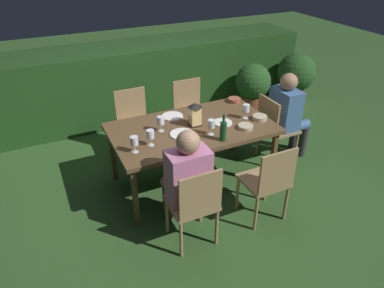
{
  "coord_description": "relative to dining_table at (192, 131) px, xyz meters",
  "views": [
    {
      "loc": [
        -1.46,
        -3.1,
        2.55
      ],
      "look_at": [
        0.0,
        0.0,
        0.51
      ],
      "focal_mm": 33.33,
      "sensor_mm": 36.0,
      "label": 1
    }
  ],
  "objects": [
    {
      "name": "bowl_salad",
      "position": [
        0.5,
        -0.28,
        0.07
      ],
      "size": [
        0.16,
        0.16,
        0.04
      ],
      "color": "#BCAD8E",
      "rests_on": "dining_table"
    },
    {
      "name": "plate_c",
      "position": [
        -0.17,
        -0.12,
        0.06
      ],
      "size": [
        0.26,
        0.26,
        0.01
      ],
      "primitive_type": "cylinder",
      "color": "white",
      "rests_on": "dining_table"
    },
    {
      "name": "wine_glass_b",
      "position": [
        -0.72,
        -0.24,
        0.17
      ],
      "size": [
        0.08,
        0.08,
        0.17
      ],
      "color": "silver",
      "rests_on": "dining_table"
    },
    {
      "name": "lantern_centerpiece",
      "position": [
        0.04,
        0.02,
        0.2
      ],
      "size": [
        0.15,
        0.15,
        0.27
      ],
      "color": "black",
      "rests_on": "dining_table"
    },
    {
      "name": "person_in_pink",
      "position": [
        -0.4,
        -0.7,
        -0.05
      ],
      "size": [
        0.38,
        0.47,
        1.15
      ],
      "color": "#C675A3",
      "rests_on": "ground"
    },
    {
      "name": "wine_glass_a",
      "position": [
        -0.54,
        -0.18,
        0.17
      ],
      "size": [
        0.08,
        0.08,
        0.17
      ],
      "color": "silver",
      "rests_on": "dining_table"
    },
    {
      "name": "chair_side_right_a",
      "position": [
        -0.4,
        0.9,
        -0.2
      ],
      "size": [
        0.42,
        0.4,
        0.87
      ],
      "color": "#9E7A51",
      "rests_on": "ground"
    },
    {
      "name": "person_in_blue",
      "position": [
        1.33,
        0.0,
        -0.05
      ],
      "size": [
        0.48,
        0.38,
        1.15
      ],
      "color": "#426699",
      "rests_on": "ground"
    },
    {
      "name": "chair_side_left_b",
      "position": [
        0.4,
        -0.9,
        -0.2
      ],
      "size": [
        0.42,
        0.4,
        0.87
      ],
      "color": "#9E7A51",
      "rests_on": "ground"
    },
    {
      "name": "chair_head_far",
      "position": [
        1.13,
        0.0,
        -0.2
      ],
      "size": [
        0.4,
        0.42,
        0.87
      ],
      "color": "#9E7A51",
      "rests_on": "ground"
    },
    {
      "name": "bowl_bread",
      "position": [
        0.76,
        0.37,
        0.08
      ],
      "size": [
        0.16,
        0.16,
        0.05
      ],
      "color": "#9E5138",
      "rests_on": "dining_table"
    },
    {
      "name": "hedge_backdrop",
      "position": [
        0.0,
        2.11,
        -0.13
      ],
      "size": [
        5.51,
        0.88,
        1.11
      ],
      "primitive_type": "cube",
      "color": "#1E4219",
      "rests_on": "ground"
    },
    {
      "name": "wine_glass_e",
      "position": [
        0.64,
        -0.07,
        0.17
      ],
      "size": [
        0.08,
        0.08,
        0.17
      ],
      "color": "silver",
      "rests_on": "dining_table"
    },
    {
      "name": "wine_glass_d",
      "position": [
        -0.34,
        0.05,
        0.17
      ],
      "size": [
        0.08,
        0.08,
        0.17
      ],
      "color": "silver",
      "rests_on": "dining_table"
    },
    {
      "name": "plate_b",
      "position": [
        -0.1,
        0.31,
        0.06
      ],
      "size": [
        0.25,
        0.25,
        0.01
      ],
      "primitive_type": "cylinder",
      "color": "white",
      "rests_on": "dining_table"
    },
    {
      "name": "chair_side_right_b",
      "position": [
        0.4,
        0.9,
        -0.2
      ],
      "size": [
        0.42,
        0.4,
        0.87
      ],
      "color": "#9E7A51",
      "rests_on": "ground"
    },
    {
      "name": "green_bottle_on_table",
      "position": [
        0.16,
        -0.4,
        0.16
      ],
      "size": [
        0.07,
        0.07,
        0.29
      ],
      "color": "#144723",
      "rests_on": "dining_table"
    },
    {
      "name": "potted_plant_corner",
      "position": [
        2.54,
        1.31,
        -0.18
      ],
      "size": [
        0.63,
        0.63,
        0.87
      ],
      "color": "brown",
      "rests_on": "ground"
    },
    {
      "name": "chair_side_left_a",
      "position": [
        -0.4,
        -0.9,
        -0.2
      ],
      "size": [
        0.42,
        0.4,
        0.87
      ],
      "color": "#9E7A51",
      "rests_on": "ground"
    },
    {
      "name": "plate_a",
      "position": [
        0.34,
        -0.07,
        0.06
      ],
      "size": [
        0.21,
        0.21,
        0.01
      ],
      "primitive_type": "cylinder",
      "color": "white",
      "rests_on": "dining_table"
    },
    {
      "name": "wine_glass_c",
      "position": [
        0.11,
        -0.24,
        0.17
      ],
      "size": [
        0.08,
        0.08,
        0.17
      ],
      "color": "silver",
      "rests_on": "dining_table"
    },
    {
      "name": "ground_plane",
      "position": [
        0.0,
        0.0,
        -0.68
      ],
      "size": [
        16.0,
        16.0,
        0.0
      ],
      "primitive_type": "plane",
      "color": "#2D5123"
    },
    {
      "name": "dining_table",
      "position": [
        0.0,
        0.0,
        0.0
      ],
      "size": [
        1.76,
        1.01,
        0.73
      ],
      "color": "brown",
      "rests_on": "ground"
    },
    {
      "name": "potted_plant_by_hedge",
      "position": [
        1.69,
        1.32,
        -0.21
      ],
      "size": [
        0.56,
        0.56,
        0.81
      ],
      "color": "brown",
      "rests_on": "ground"
    },
    {
      "name": "bowl_olives",
      "position": [
        0.77,
        -0.17,
        0.08
      ],
      "size": [
        0.16,
        0.16,
        0.05
      ],
      "color": "#BCAD8E",
      "rests_on": "dining_table"
    }
  ]
}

